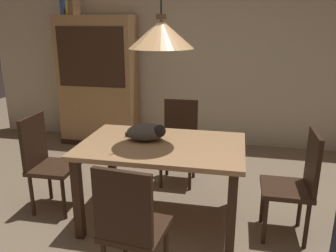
{
  "coord_description": "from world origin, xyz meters",
  "views": [
    {
      "loc": [
        0.59,
        -2.29,
        1.74
      ],
      "look_at": [
        -0.01,
        0.58,
        0.85
      ],
      "focal_mm": 36.29,
      "sensor_mm": 36.0,
      "label": 1
    }
  ],
  "objects_px": {
    "chair_far_back": "(179,138)",
    "cat_sleeping": "(147,132)",
    "pendant_lamp": "(161,34)",
    "hutch_bookcase": "(99,84)",
    "chair_right_side": "(297,181)",
    "book_brown_thick": "(75,7)",
    "chair_left_side": "(46,159)",
    "dining_table": "(162,155)",
    "book_blue_wide": "(66,6)",
    "book_yellow_short": "(70,8)",
    "chair_near_front": "(130,225)"
  },
  "relations": [
    {
      "from": "chair_far_back",
      "to": "chair_left_side",
      "type": "distance_m",
      "value": 1.43
    },
    {
      "from": "cat_sleeping",
      "to": "book_blue_wide",
      "type": "bearing_deg",
      "value": 131.48
    },
    {
      "from": "chair_right_side",
      "to": "cat_sleeping",
      "type": "distance_m",
      "value": 1.31
    },
    {
      "from": "chair_right_side",
      "to": "pendant_lamp",
      "type": "height_order",
      "value": "pendant_lamp"
    },
    {
      "from": "pendant_lamp",
      "to": "book_brown_thick",
      "type": "relative_size",
      "value": 5.42
    },
    {
      "from": "dining_table",
      "to": "book_blue_wide",
      "type": "distance_m",
      "value": 2.96
    },
    {
      "from": "chair_right_side",
      "to": "book_blue_wide",
      "type": "xyz_separation_m",
      "value": [
        -2.93,
        1.94,
        1.46
      ]
    },
    {
      "from": "pendant_lamp",
      "to": "chair_right_side",
      "type": "bearing_deg",
      "value": 0.01
    },
    {
      "from": "dining_table",
      "to": "book_brown_thick",
      "type": "distance_m",
      "value": 2.87
    },
    {
      "from": "chair_far_back",
      "to": "book_brown_thick",
      "type": "distance_m",
      "value": 2.45
    },
    {
      "from": "book_blue_wide",
      "to": "book_brown_thick",
      "type": "height_order",
      "value": "book_blue_wide"
    },
    {
      "from": "chair_far_back",
      "to": "chair_near_front",
      "type": "xyz_separation_m",
      "value": [
        -0.01,
        -1.76,
        0.0
      ]
    },
    {
      "from": "chair_near_front",
      "to": "chair_right_side",
      "type": "distance_m",
      "value": 1.44
    },
    {
      "from": "chair_left_side",
      "to": "chair_far_back",
      "type": "bearing_deg",
      "value": 37.94
    },
    {
      "from": "chair_left_side",
      "to": "book_brown_thick",
      "type": "bearing_deg",
      "value": 105.68
    },
    {
      "from": "dining_table",
      "to": "book_blue_wide",
      "type": "relative_size",
      "value": 5.83
    },
    {
      "from": "hutch_bookcase",
      "to": "book_blue_wide",
      "type": "height_order",
      "value": "book_blue_wide"
    },
    {
      "from": "chair_far_back",
      "to": "book_blue_wide",
      "type": "height_order",
      "value": "book_blue_wide"
    },
    {
      "from": "hutch_bookcase",
      "to": "chair_right_side",
      "type": "bearing_deg",
      "value": -37.58
    },
    {
      "from": "dining_table",
      "to": "book_blue_wide",
      "type": "height_order",
      "value": "book_blue_wide"
    },
    {
      "from": "chair_right_side",
      "to": "hutch_bookcase",
      "type": "bearing_deg",
      "value": 142.42
    },
    {
      "from": "cat_sleeping",
      "to": "pendant_lamp",
      "type": "bearing_deg",
      "value": -21.37
    },
    {
      "from": "dining_table",
      "to": "cat_sleeping",
      "type": "height_order",
      "value": "cat_sleeping"
    },
    {
      "from": "chair_far_back",
      "to": "chair_right_side",
      "type": "height_order",
      "value": "same"
    },
    {
      "from": "chair_near_front",
      "to": "book_yellow_short",
      "type": "height_order",
      "value": "book_yellow_short"
    },
    {
      "from": "dining_table",
      "to": "cat_sleeping",
      "type": "bearing_deg",
      "value": 158.63
    },
    {
      "from": "chair_left_side",
      "to": "hutch_bookcase",
      "type": "bearing_deg",
      "value": 97.53
    },
    {
      "from": "chair_near_front",
      "to": "book_blue_wide",
      "type": "distance_m",
      "value": 3.64
    },
    {
      "from": "chair_near_front",
      "to": "chair_left_side",
      "type": "bearing_deg",
      "value": 141.95
    },
    {
      "from": "chair_left_side",
      "to": "book_blue_wide",
      "type": "distance_m",
      "value": 2.52
    },
    {
      "from": "cat_sleeping",
      "to": "book_brown_thick",
      "type": "distance_m",
      "value": 2.67
    },
    {
      "from": "chair_right_side",
      "to": "dining_table",
      "type": "bearing_deg",
      "value": -179.99
    },
    {
      "from": "chair_near_front",
      "to": "book_yellow_short",
      "type": "relative_size",
      "value": 4.65
    },
    {
      "from": "dining_table",
      "to": "pendant_lamp",
      "type": "height_order",
      "value": "pendant_lamp"
    },
    {
      "from": "chair_far_back",
      "to": "book_brown_thick",
      "type": "height_order",
      "value": "book_brown_thick"
    },
    {
      "from": "book_yellow_short",
      "to": "hutch_bookcase",
      "type": "bearing_deg",
      "value": -0.24
    },
    {
      "from": "chair_far_back",
      "to": "pendant_lamp",
      "type": "distance_m",
      "value": 1.45
    },
    {
      "from": "chair_right_side",
      "to": "pendant_lamp",
      "type": "bearing_deg",
      "value": -179.99
    },
    {
      "from": "pendant_lamp",
      "to": "book_blue_wide",
      "type": "distance_m",
      "value": 2.66
    },
    {
      "from": "dining_table",
      "to": "chair_near_front",
      "type": "xyz_separation_m",
      "value": [
        -0.01,
        -0.88,
        -0.14
      ]
    },
    {
      "from": "book_blue_wide",
      "to": "hutch_bookcase",
      "type": "bearing_deg",
      "value": -0.2
    },
    {
      "from": "cat_sleeping",
      "to": "pendant_lamp",
      "type": "xyz_separation_m",
      "value": [
        0.15,
        -0.06,
        0.84
      ]
    },
    {
      "from": "pendant_lamp",
      "to": "hutch_bookcase",
      "type": "height_order",
      "value": "pendant_lamp"
    },
    {
      "from": "cat_sleeping",
      "to": "hutch_bookcase",
      "type": "distance_m",
      "value": 2.25
    },
    {
      "from": "pendant_lamp",
      "to": "book_yellow_short",
      "type": "bearing_deg",
      "value": 131.97
    },
    {
      "from": "dining_table",
      "to": "chair_right_side",
      "type": "xyz_separation_m",
      "value": [
        1.13,
        0.0,
        -0.14
      ]
    },
    {
      "from": "chair_far_back",
      "to": "book_yellow_short",
      "type": "bearing_deg",
      "value": 148.74
    },
    {
      "from": "dining_table",
      "to": "chair_near_front",
      "type": "bearing_deg",
      "value": -90.55
    },
    {
      "from": "chair_left_side",
      "to": "book_yellow_short",
      "type": "bearing_deg",
      "value": 107.56
    },
    {
      "from": "chair_far_back",
      "to": "cat_sleeping",
      "type": "height_order",
      "value": "chair_far_back"
    }
  ]
}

